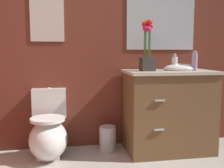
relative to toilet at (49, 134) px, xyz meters
The scene contains 9 objects.
wall_back 1.29m from the toilet, 21.55° to the left, with size 3.96×0.05×2.50m, color maroon.
toilet is the anchor object (origin of this frame).
vanity_cabinet 1.29m from the toilet, ahead, with size 0.94×0.56×1.06m.
flower_vase 1.31m from the toilet, ahead, with size 0.14×0.14×0.52m.
soap_bottle 1.68m from the toilet, ahead, with size 0.06×0.06×0.21m.
lotion_bottle 1.50m from the toilet, ahead, with size 0.06×0.06×0.17m.
trash_bin 0.63m from the toilet, ahead, with size 0.18×0.18×0.27m.
wall_poster 1.23m from the toilet, 90.00° to the left, with size 0.35×0.01×0.52m, color beige.
wall_mirror 1.77m from the toilet, 11.92° to the left, with size 0.80×0.01×0.70m, color #B2BCC6.
Camera 1 is at (-0.36, -1.17, 1.07)m, focal length 42.37 mm.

